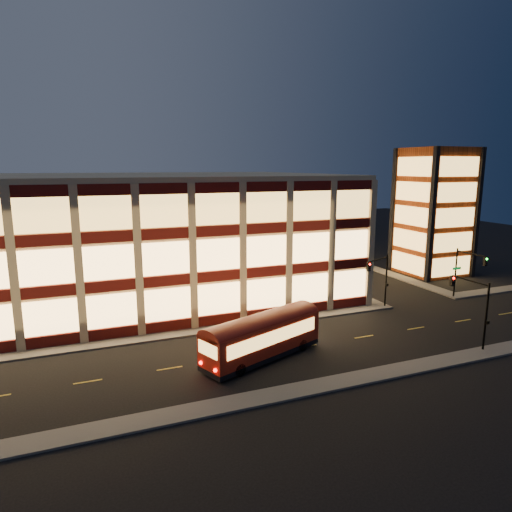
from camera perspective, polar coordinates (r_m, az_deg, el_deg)
name	(u,v)px	position (r m, az deg, el deg)	size (l,w,h in m)	color
ground	(178,338)	(42.95, -9.68, -10.11)	(200.00, 200.00, 0.00)	black
sidewalk_office_south	(143,338)	(43.38, -13.90, -9.96)	(54.00, 2.00, 0.15)	#514F4C
sidewalk_office_east	(311,275)	(66.07, 6.89, -2.37)	(2.00, 30.00, 0.15)	#514F4C
sidewalk_tower_south	(492,291)	(64.55, 27.41, -3.90)	(14.00, 2.00, 0.15)	#514F4C
sidewalk_tower_west	(375,269)	(71.90, 14.61, -1.54)	(2.00, 30.00, 0.15)	#514F4C
sidewalk_near	(221,406)	(31.48, -4.36, -18.16)	(100.00, 2.00, 0.15)	#514F4C
office_building	(122,236)	(56.98, -16.44, 2.43)	(50.45, 30.45, 14.50)	tan
stair_tower	(434,212)	(70.48, 21.32, 5.16)	(8.60, 8.60, 18.00)	#8C3814
traffic_signal_far	(380,273)	(51.03, 15.26, -2.08)	(3.79, 1.87, 6.00)	black
traffic_signal_right	(466,266)	(57.86, 24.75, -1.19)	(1.20, 4.37, 6.00)	black
traffic_signal_near	(473,300)	(43.83, 25.51, -4.95)	(0.32, 4.45, 6.00)	black
trolley_bus	(262,334)	(37.58, 0.78, -9.73)	(11.26, 6.55, 3.73)	#981708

